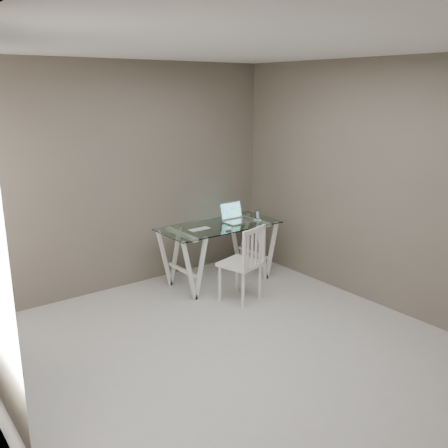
# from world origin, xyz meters

# --- Properties ---
(room) EXTENTS (4.50, 4.52, 2.71)m
(room) POSITION_xyz_m (-0.06, 0.02, 1.72)
(room) COLOR #ADABA6
(room) RESTS_ON ground
(desk) EXTENTS (1.50, 0.70, 0.75)m
(desk) POSITION_xyz_m (0.95, 1.63, 0.38)
(desk) COLOR silver
(desk) RESTS_ON ground
(chair) EXTENTS (0.50, 0.50, 0.90)m
(chair) POSITION_xyz_m (0.84, 0.98, 0.49)
(chair) COLOR silver
(chair) RESTS_ON ground
(laptop) EXTENTS (0.34, 0.29, 0.23)m
(laptop) POSITION_xyz_m (1.23, 1.67, 0.80)
(laptop) COLOR silver
(laptop) RESTS_ON desk
(keyboard) EXTENTS (0.28, 0.12, 0.01)m
(keyboard) POSITION_xyz_m (0.64, 1.61, 0.75)
(keyboard) COLOR silver
(keyboard) RESTS_ON desk
(mouse) EXTENTS (0.10, 0.06, 0.03)m
(mouse) POSITION_xyz_m (0.92, 1.39, 0.76)
(mouse) COLOR white
(mouse) RESTS_ON desk
(phone_dock) EXTENTS (0.06, 0.06, 0.12)m
(phone_dock) POSITION_xyz_m (1.49, 1.53, 0.78)
(phone_dock) COLOR white
(phone_dock) RESTS_ON desk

